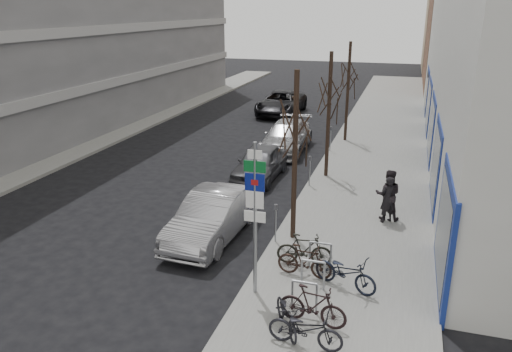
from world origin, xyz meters
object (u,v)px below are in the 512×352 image
Objects in this scene: bike_rack at (313,271)px; tree_mid at (330,86)px; meter_back at (331,136)px; bike_mid_curb at (346,269)px; tree_near at (296,117)px; bike_near_left at (287,312)px; highway_sign_pole at (255,210)px; meter_front at (276,219)px; pedestrian_far at (388,194)px; bike_mid_inner at (304,249)px; bike_far_inner at (305,261)px; pedestrian_near at (387,199)px; meter_mid at (310,168)px; bike_near_right at (313,305)px; parked_car_front at (213,216)px; tree_far at (349,68)px; bike_far_curb at (306,326)px; parked_car_mid at (260,163)px; parked_car_back at (286,137)px.

tree_mid is (-1.20, 9.40, 3.44)m from bike_rack.
tree_mid is at bearing -83.58° from meter_back.
bike_mid_curb is at bearing -77.55° from tree_mid.
tree_near reaches higher than bike_near_left.
highway_sign_pole reaches higher than meter_front.
bike_mid_inner is at bearing 61.34° from pedestrian_far.
bike_far_inner is 0.95× the size of pedestrian_near.
bike_far_inner is at bearing -69.75° from tree_near.
meter_front is 1.00× the size of meter_back.
bike_rack is 8.07m from meter_mid.
bike_near_left is 0.85× the size of bike_mid_curb.
bike_mid_curb is (2.46, -13.12, -0.22)m from meter_back.
pedestrian_near is (3.26, -2.88, 0.06)m from meter_mid.
bike_near_right reaches higher than bike_far_inner.
meter_front is (-1.65, 2.40, 0.26)m from bike_rack.
parked_car_front reaches higher than meter_mid.
tree_near is 3.26m from meter_front.
highway_sign_pole is 3.88m from tree_near.
tree_mid is 8.93m from bike_mid_inner.
bike_mid_curb is (0.52, 1.82, 0.05)m from bike_near_right.
bike_far_curb is at bearing -85.34° from tree_far.
highway_sign_pole is 0.76× the size of tree_near.
bike_far_curb is at bearing -71.72° from bike_near_left.
parked_car_mid is at bearing 115.03° from bike_rack.
tree_far is 15.12m from bike_mid_inner.
meter_mid is 9.65m from bike_near_right.
tree_far is at bearing 89.31° from highway_sign_pole.
bike_rack is 1.37× the size of pedestrian_near.
highway_sign_pole is 2.33× the size of bike_mid_curb.
pedestrian_far reaches higher than bike_far_inner.
pedestrian_far is at bearing 40.13° from tree_near.
highway_sign_pole is at bearing 133.31° from bike_mid_curb.
tree_mid is at bearing -57.27° from pedestrian_far.
meter_mid is (-0.45, -1.50, -3.19)m from tree_mid.
bike_rack is at bearing -82.98° from meter_back.
parked_car_front reaches higher than meter_front.
pedestrian_far is (3.01, 5.88, -1.39)m from highway_sign_pole.
meter_mid is 10.47m from bike_far_curb.
bike_far_curb reaches higher than bike_near_right.
meter_mid is 0.30× the size of parked_car_mid.
parked_car_mid is at bearing 79.70° from bike_near_left.
meter_back is at bearing 2.10° from parked_car_back.
parked_car_front is at bearing -100.69° from tree_far.
parked_car_front reaches higher than bike_rack.
tree_mid reaches higher than bike_near_right.
pedestrian_far is (2.81, 2.37, -3.04)m from tree_near.
bike_rack is 9.46m from parked_car_mid.
parked_car_back is 2.85× the size of pedestrian_far.
meter_front is at bearing -91.91° from tree_far.
bike_far_inner is at bearing 47.69° from highway_sign_pole.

